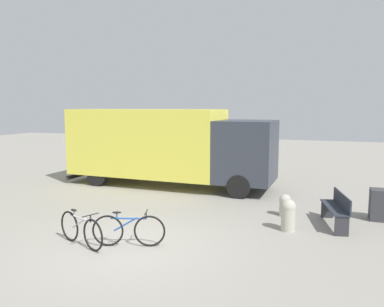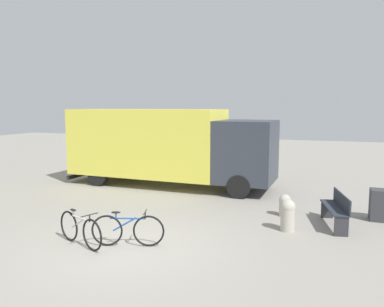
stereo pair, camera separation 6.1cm
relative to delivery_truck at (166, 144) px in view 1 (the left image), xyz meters
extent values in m
plane|color=gray|center=(1.80, -6.55, -1.69)|extent=(60.00, 60.00, 0.00)
cube|color=#EAE04C|center=(-0.89, 0.03, 0.06)|extent=(6.31, 2.58, 2.67)
cube|color=#333842|center=(3.26, -0.10, -0.14)|extent=(2.14, 2.35, 2.27)
cube|color=black|center=(-4.05, 0.13, -1.46)|extent=(0.17, 2.27, 0.16)
cylinder|color=black|center=(3.30, 0.93, -1.27)|extent=(0.84, 0.31, 0.84)
cylinder|color=black|center=(3.23, -1.13, -1.27)|extent=(0.84, 0.31, 0.84)
cylinder|color=black|center=(-2.57, 1.11, -1.27)|extent=(0.84, 0.31, 0.84)
cylinder|color=black|center=(-2.63, -0.95, -1.27)|extent=(0.84, 0.31, 0.84)
cube|color=#282D38|center=(6.30, -3.36, -1.17)|extent=(0.73, 1.72, 0.03)
cube|color=#282D38|center=(6.48, -3.32, -0.99)|extent=(0.38, 1.64, 0.41)
cube|color=#2D2D33|center=(6.46, -4.13, -1.44)|extent=(0.34, 0.12, 0.50)
cube|color=#2D2D33|center=(6.14, -2.59, -1.44)|extent=(0.34, 0.12, 0.50)
torus|color=black|center=(0.31, -6.61, -1.32)|extent=(0.69, 0.31, 0.73)
torus|color=black|center=(1.20, -6.97, -1.32)|extent=(0.69, 0.31, 0.73)
cylinder|color=silver|center=(0.75, -6.79, -1.03)|extent=(0.77, 0.34, 0.04)
cylinder|color=silver|center=(0.69, -6.76, -1.17)|extent=(0.52, 0.24, 0.34)
cylinder|color=silver|center=(0.51, -6.69, -0.97)|extent=(0.03, 0.03, 0.12)
ellipsoid|color=black|center=(0.51, -6.69, -0.89)|extent=(0.24, 0.17, 0.05)
cylinder|color=black|center=(1.13, -6.94, -0.96)|extent=(0.03, 0.03, 0.15)
cylinder|color=black|center=(1.13, -6.94, -0.88)|extent=(0.19, 0.42, 0.02)
torus|color=black|center=(1.35, -6.60, -1.32)|extent=(0.71, 0.26, 0.73)
torus|color=black|center=(2.26, -6.31, -1.32)|extent=(0.71, 0.26, 0.73)
cylinder|color=#1E4C9E|center=(1.81, -6.45, -1.03)|extent=(0.79, 0.28, 0.04)
cylinder|color=#1E4C9E|center=(1.74, -6.48, -1.17)|extent=(0.53, 0.20, 0.34)
cylinder|color=#1E4C9E|center=(1.55, -6.53, -0.97)|extent=(0.03, 0.03, 0.12)
ellipsoid|color=black|center=(1.55, -6.53, -0.89)|extent=(0.24, 0.15, 0.05)
cylinder|color=black|center=(2.20, -6.33, -0.96)|extent=(0.03, 0.03, 0.15)
cylinder|color=black|center=(2.20, -6.33, -0.88)|extent=(0.15, 0.43, 0.02)
cylinder|color=#B2AD9E|center=(5.17, -4.13, -1.37)|extent=(0.36, 0.36, 0.64)
sphere|color=#B2AD9E|center=(5.17, -4.13, -1.05)|extent=(0.38, 0.38, 0.38)
cylinder|color=#B2AD9E|center=(4.96, -2.79, -1.45)|extent=(0.33, 0.33, 0.47)
sphere|color=#B2AD9E|center=(4.96, -2.79, -1.22)|extent=(0.34, 0.34, 0.34)
cube|color=#38383D|center=(7.57, -2.34, -1.25)|extent=(0.61, 0.52, 0.88)
camera|label=1|loc=(5.90, -13.79, 1.50)|focal=35.00mm
camera|label=2|loc=(5.96, -13.77, 1.50)|focal=35.00mm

